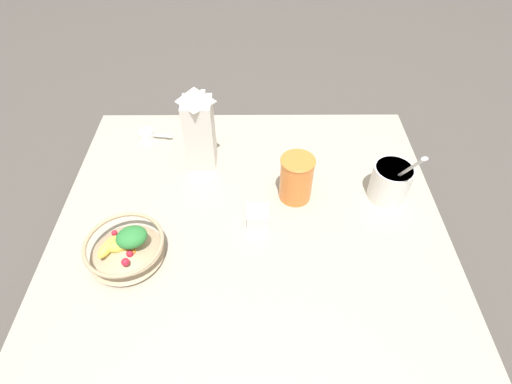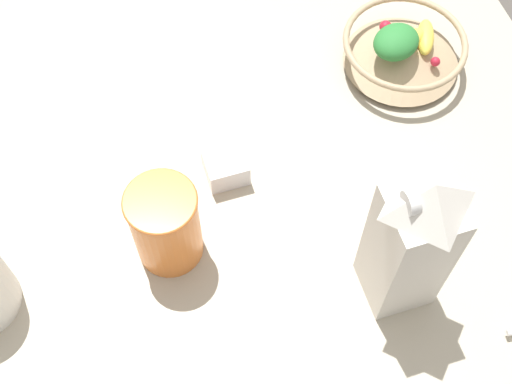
{
  "view_description": "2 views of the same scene",
  "coord_description": "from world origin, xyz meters",
  "views": [
    {
      "loc": [
        -0.63,
        -0.01,
        0.85
      ],
      "look_at": [
        0.1,
        -0.02,
        0.08
      ],
      "focal_mm": 28.0,
      "sensor_mm": 36.0,
      "label": 1
    },
    {
      "loc": [
        0.55,
        -0.13,
        0.91
      ],
      "look_at": [
        0.12,
        -0.0,
        0.13
      ],
      "focal_mm": 50.0,
      "sensor_mm": 36.0,
      "label": 2
    }
  ],
  "objects": [
    {
      "name": "fruit_bowl",
      "position": [
        -0.07,
        0.29,
        0.08
      ],
      "size": [
        0.19,
        0.19,
        0.09
      ],
      "color": "tan",
      "rests_on": "countertop"
    },
    {
      "name": "drinking_cup",
      "position": [
        0.13,
        -0.12,
        0.11
      ],
      "size": [
        0.09,
        0.09,
        0.13
      ],
      "color": "orange",
      "rests_on": "countertop"
    },
    {
      "name": "milk_carton",
      "position": [
        0.26,
        0.14,
        0.17
      ],
      "size": [
        0.08,
        0.08,
        0.26
      ],
      "color": "silver",
      "rests_on": "countertop"
    },
    {
      "name": "ground_plane",
      "position": [
        0.0,
        0.0,
        0.0
      ],
      "size": [
        6.0,
        6.0,
        0.0
      ],
      "primitive_type": "plane",
      "color": "#4C4742"
    },
    {
      "name": "spice_jar",
      "position": [
        0.04,
        -0.02,
        0.06
      ],
      "size": [
        0.06,
        0.06,
        0.04
      ],
      "color": "silver",
      "rests_on": "countertop"
    },
    {
      "name": "countertop",
      "position": [
        0.0,
        0.0,
        0.02
      ],
      "size": [
        1.01,
        1.01,
        0.04
      ],
      "color": "#B2A893",
      "rests_on": "ground_plane"
    }
  ]
}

